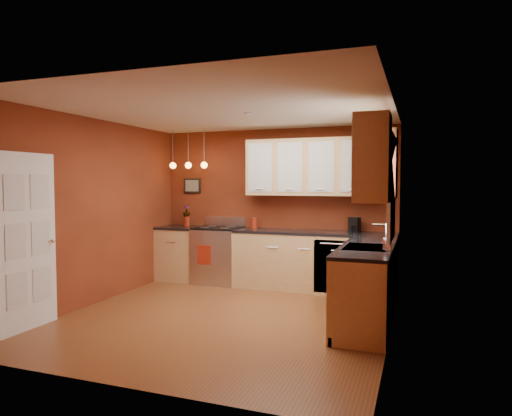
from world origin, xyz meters
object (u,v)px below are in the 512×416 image
(sink, at_px, (366,249))
(soap_pump, at_px, (387,241))
(red_canister, at_px, (254,223))
(coffee_maker, at_px, (355,225))
(gas_range, at_px, (218,255))

(sink, xyz_separation_m, soap_pump, (0.25, -0.22, 0.13))
(sink, distance_m, red_canister, 2.59)
(coffee_maker, bearing_deg, gas_range, -154.73)
(coffee_maker, distance_m, soap_pump, 1.95)
(red_canister, relative_size, coffee_maker, 0.77)
(sink, bearing_deg, soap_pump, -41.63)
(red_canister, bearing_deg, soap_pump, -39.13)
(sink, relative_size, red_canister, 3.97)
(gas_range, height_order, sink, sink)
(red_canister, xyz_separation_m, soap_pump, (2.27, -1.84, 0.01))
(red_canister, height_order, soap_pump, soap_pump)
(red_canister, distance_m, soap_pump, 2.92)
(gas_range, bearing_deg, sink, -29.78)
(gas_range, height_order, soap_pump, soap_pump)
(sink, relative_size, soap_pump, 3.37)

